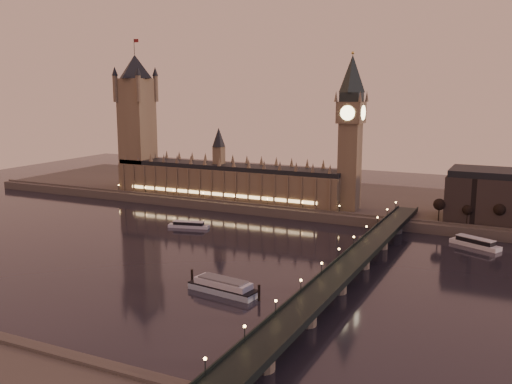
{
  "coord_description": "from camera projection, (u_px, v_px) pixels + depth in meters",
  "views": [
    {
      "loc": [
        162.3,
        -245.05,
        87.43
      ],
      "look_at": [
        26.35,
        35.0,
        29.97
      ],
      "focal_mm": 40.0,
      "sensor_mm": 36.0,
      "label": 1
    }
  ],
  "objects": [
    {
      "name": "westminster_bridge",
      "position": [
        350.0,
        268.0,
        262.02
      ],
      "size": [
        13.2,
        260.0,
        15.3
      ],
      "color": "black",
      "rests_on": "ground"
    },
    {
      "name": "bare_tree_1",
      "position": [
        469.0,
        210.0,
        339.5
      ],
      "size": [
        6.04,
        6.04,
        12.28
      ],
      "color": "black",
      "rests_on": "ground"
    },
    {
      "name": "moored_barge",
      "position": [
        223.0,
        286.0,
        245.32
      ],
      "size": [
        36.92,
        13.41,
        6.83
      ],
      "rotation": [
        0.0,
        0.0,
        -0.14
      ],
      "color": "#9CB5C6",
      "rests_on": "ground"
    },
    {
      "name": "big_ben",
      "position": [
        351.0,
        123.0,
        374.6
      ],
      "size": [
        17.68,
        17.68,
        104.0
      ],
      "color": "brown",
      "rests_on": "ground"
    },
    {
      "name": "palace_of_westminster",
      "position": [
        226.0,
        177.0,
        422.69
      ],
      "size": [
        180.0,
        26.62,
        52.0
      ],
      "color": "brown",
      "rests_on": "ground"
    },
    {
      "name": "cruise_boat_b",
      "position": [
        475.0,
        243.0,
        316.33
      ],
      "size": [
        28.49,
        18.83,
        5.22
      ],
      "rotation": [
        0.0,
        0.0,
        -0.46
      ],
      "color": "silver",
      "rests_on": "ground"
    },
    {
      "name": "bare_tree_0",
      "position": [
        440.0,
        208.0,
        346.58
      ],
      "size": [
        6.04,
        6.04,
        12.28
      ],
      "color": "black",
      "rests_on": "ground"
    },
    {
      "name": "victoria_tower",
      "position": [
        137.0,
        115.0,
        449.0
      ],
      "size": [
        31.68,
        31.68,
        118.0
      ],
      "color": "brown",
      "rests_on": "ground"
    },
    {
      "name": "cruise_boat_a",
      "position": [
        189.0,
        225.0,
        359.25
      ],
      "size": [
        26.53,
        11.59,
        4.15
      ],
      "rotation": [
        0.0,
        0.0,
        0.24
      ],
      "color": "silver",
      "rests_on": "ground"
    },
    {
      "name": "far_embankment",
      "position": [
        335.0,
        199.0,
        434.9
      ],
      "size": [
        560.0,
        130.0,
        6.0
      ],
      "primitive_type": "cube",
      "color": "#423D35",
      "rests_on": "ground"
    },
    {
      "name": "ground",
      "position": [
        183.0,
        254.0,
        302.36
      ],
      "size": [
        700.0,
        700.0,
        0.0
      ],
      "primitive_type": "plane",
      "color": "black",
      "rests_on": "ground"
    },
    {
      "name": "bare_tree_2",
      "position": [
        499.0,
        213.0,
        332.43
      ],
      "size": [
        6.04,
        6.04,
        12.28
      ],
      "color": "black",
      "rests_on": "ground"
    }
  ]
}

